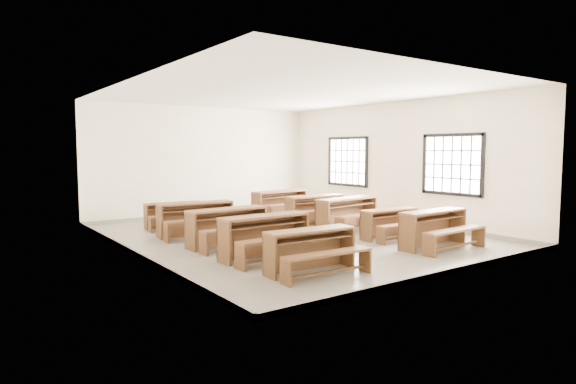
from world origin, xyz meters
TOP-DOWN VIEW (x-y plane):
  - room at (0.09, 0.00)m, footprint 8.50×8.50m
  - desk_set_0 at (-1.58, -2.85)m, footprint 1.58×0.88m
  - desk_set_1 at (-1.61, -1.58)m, footprint 1.75×0.95m
  - desk_set_2 at (-1.63, -0.21)m, footprint 1.74×0.96m
  - desk_set_3 at (-1.67, 1.23)m, footprint 1.77×1.02m
  - desk_set_4 at (-1.64, 2.60)m, footprint 1.49×0.89m
  - desk_set_5 at (1.63, -2.75)m, footprint 1.68×0.91m
  - desk_set_6 at (1.67, -1.56)m, footprint 1.47×0.79m
  - desk_set_7 at (1.61, -0.26)m, footprint 1.87×1.12m
  - desk_set_8 at (1.64, 1.01)m, footprint 1.68×0.90m
  - desk_set_9 at (1.56, 2.51)m, footprint 1.81×1.06m

SIDE VIEW (x-z plane):
  - desk_set_4 at x=-1.64m, z-range 0.05..0.69m
  - desk_set_6 at x=1.67m, z-range 0.05..0.70m
  - desk_set_0 at x=-1.58m, z-range 0.06..0.75m
  - desk_set_5 at x=1.63m, z-range 0.06..0.80m
  - desk_set_8 at x=1.64m, z-range 0.06..0.81m
  - desk_set_2 at x=-1.63m, z-range 0.06..0.83m
  - desk_set_3 at x=-1.67m, z-range 0.06..0.83m
  - desk_set_1 at x=-1.61m, z-range 0.06..0.84m
  - desk_set_9 at x=1.56m, z-range 0.06..0.84m
  - desk_set_7 at x=1.61m, z-range 0.07..0.86m
  - room at x=0.09m, z-range 0.54..3.74m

